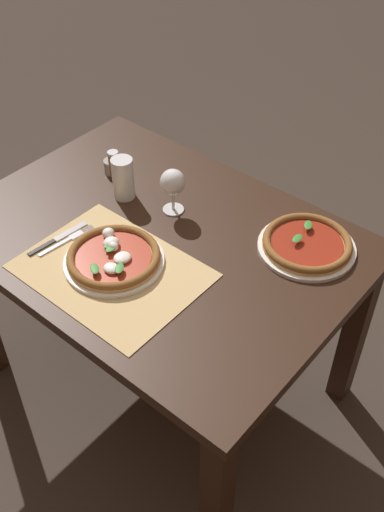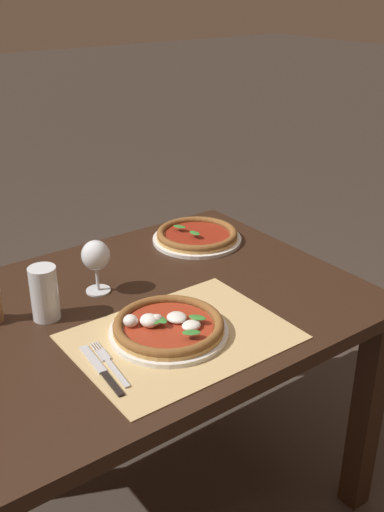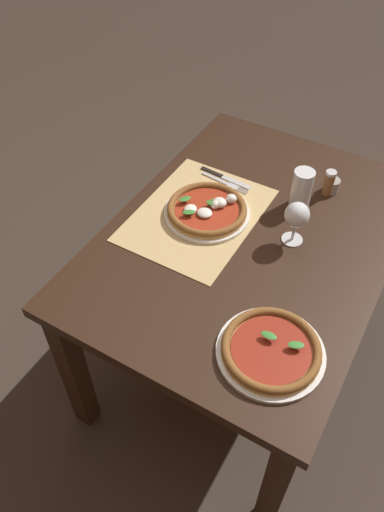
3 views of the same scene
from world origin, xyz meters
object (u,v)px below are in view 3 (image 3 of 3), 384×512
(pizza_far, at_px, (271,350))
(wine_glass, at_px, (297,216))
(fork, at_px, (225,183))
(knife, at_px, (226,178))
(pizza_near, at_px, (207,210))
(pint_glass, at_px, (301,190))
(votive_candle, at_px, (331,186))
(pepper_shaker, at_px, (329,183))

(pizza_far, distance_m, wine_glass, 0.46)
(fork, xyz_separation_m, knife, (-0.03, -0.01, 0.00))
(pizza_near, relative_size, pint_glass, 2.05)
(pizza_far, distance_m, votive_candle, 0.75)
(knife, bearing_deg, pizza_near, 10.11)
(pizza_near, bearing_deg, pizza_far, 46.25)
(pint_glass, relative_size, knife, 0.67)
(pizza_far, height_order, pepper_shaker, pepper_shaker)
(pizza_near, relative_size, fork, 1.48)
(pizza_near, bearing_deg, fork, -171.81)
(pint_glass, relative_size, pepper_shaker, 1.49)
(pizza_near, distance_m, pint_glass, 0.33)
(wine_glass, height_order, pepper_shaker, wine_glass)
(wine_glass, bearing_deg, knife, -117.24)
(knife, bearing_deg, pint_glass, 90.19)
(pint_glass, xyz_separation_m, fork, (0.03, -0.28, -0.06))
(votive_candle, bearing_deg, pizza_near, -43.74)
(knife, distance_m, pepper_shaker, 0.37)
(fork, relative_size, knife, 0.93)
(wine_glass, distance_m, pint_glass, 0.19)
(fork, bearing_deg, pint_glass, 95.75)
(pint_glass, bearing_deg, fork, -84.25)
(knife, height_order, pepper_shaker, pepper_shaker)
(knife, relative_size, votive_candle, 3.00)
(pint_glass, xyz_separation_m, pepper_shaker, (-0.11, 0.06, -0.02))
(pint_glass, distance_m, pepper_shaker, 0.13)
(fork, relative_size, votive_candle, 2.79)
(knife, bearing_deg, votive_candle, 110.01)
(pizza_near, distance_m, pepper_shaker, 0.45)
(votive_candle, height_order, pepper_shaker, pepper_shaker)
(wine_glass, xyz_separation_m, pepper_shaker, (-0.29, 0.02, -0.06))
(fork, bearing_deg, votive_candle, 114.39)
(knife, bearing_deg, fork, 22.12)
(pint_glass, bearing_deg, pizza_far, 15.13)
(knife, bearing_deg, wine_glass, 62.76)
(wine_glass, relative_size, pint_glass, 1.07)
(pizza_far, relative_size, fork, 1.48)
(pizza_near, distance_m, knife, 0.21)
(wine_glass, height_order, votive_candle, wine_glass)
(pizza_near, distance_m, pizza_far, 0.58)
(pint_glass, xyz_separation_m, votive_candle, (-0.13, 0.07, -0.05))
(pizza_far, xyz_separation_m, pepper_shaker, (-0.72, -0.10, 0.03))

